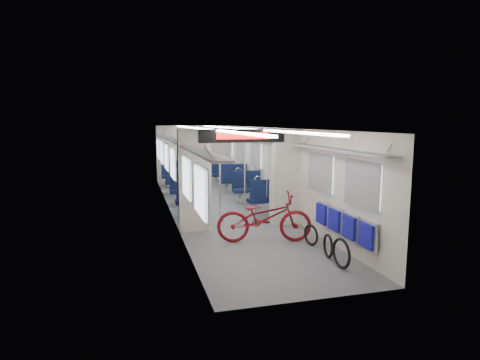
{
  "coord_description": "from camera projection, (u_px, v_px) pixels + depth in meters",
  "views": [
    {
      "loc": [
        -2.41,
        -10.85,
        2.48
      ],
      "look_at": [
        0.08,
        -1.58,
        1.07
      ],
      "focal_mm": 30.0,
      "sensor_mm": 36.0,
      "label": 1
    }
  ],
  "objects": [
    {
      "name": "carriage",
      "position": [
        224.0,
        157.0,
        10.88
      ],
      "size": [
        12.0,
        12.02,
        2.31
      ],
      "color": "#515456",
      "rests_on": "ground"
    },
    {
      "name": "bicycle",
      "position": [
        264.0,
        218.0,
        8.24
      ],
      "size": [
        2.06,
        1.07,
        1.03
      ],
      "primitive_type": "imported",
      "rotation": [
        0.0,
        0.0,
        1.36
      ],
      "color": "maroon",
      "rests_on": "ground"
    },
    {
      "name": "flip_bench",
      "position": [
        343.0,
        223.0,
        7.51
      ],
      "size": [
        0.12,
        2.08,
        0.49
      ],
      "color": "gray",
      "rests_on": "carriage"
    },
    {
      "name": "bike_hoop_a",
      "position": [
        341.0,
        255.0,
        6.77
      ],
      "size": [
        0.08,
        0.54,
        0.53
      ],
      "primitive_type": "torus",
      "rotation": [
        1.57,
        0.0,
        1.63
      ],
      "color": "black",
      "rests_on": "ground"
    },
    {
      "name": "bike_hoop_b",
      "position": [
        328.0,
        247.0,
        7.31
      ],
      "size": [
        0.11,
        0.45,
        0.45
      ],
      "primitive_type": "torus",
      "rotation": [
        1.57,
        0.0,
        1.43
      ],
      "color": "black",
      "rests_on": "ground"
    },
    {
      "name": "bike_hoop_c",
      "position": [
        311.0,
        236.0,
        8.04
      ],
      "size": [
        0.14,
        0.44,
        0.44
      ],
      "primitive_type": "torus",
      "rotation": [
        1.57,
        0.0,
        1.79
      ],
      "color": "black",
      "rests_on": "ground"
    },
    {
      "name": "seat_bay_near_left",
      "position": [
        189.0,
        191.0,
        11.19
      ],
      "size": [
        0.89,
        1.99,
        1.07
      ],
      "color": "#0B1433",
      "rests_on": "ground"
    },
    {
      "name": "seat_bay_near_right",
      "position": [
        256.0,
        190.0,
        11.38
      ],
      "size": [
        0.9,
        2.02,
        1.08
      ],
      "color": "#0B1433",
      "rests_on": "ground"
    },
    {
      "name": "seat_bay_far_left",
      "position": [
        176.0,
        176.0,
        14.41
      ],
      "size": [
        0.88,
        1.93,
        1.06
      ],
      "color": "#0B1433",
      "rests_on": "ground"
    },
    {
      "name": "seat_bay_far_right",
      "position": [
        227.0,
        174.0,
        14.81
      ],
      "size": [
        0.93,
        2.18,
        1.13
      ],
      "color": "#0B1433",
      "rests_on": "ground"
    },
    {
      "name": "stanchion_near_left",
      "position": [
        220.0,
        176.0,
        9.88
      ],
      "size": [
        0.04,
        0.04,
        2.3
      ],
      "primitive_type": "cylinder",
      "color": "silver",
      "rests_on": "ground"
    },
    {
      "name": "stanchion_near_right",
      "position": [
        245.0,
        175.0,
        9.97
      ],
      "size": [
        0.04,
        0.04,
        2.3
      ],
      "primitive_type": "cylinder",
      "color": "silver",
      "rests_on": "ground"
    },
    {
      "name": "stanchion_far_left",
      "position": [
        198.0,
        162.0,
        13.02
      ],
      "size": [
        0.04,
        0.04,
        2.3
      ],
      "primitive_type": "cylinder",
      "color": "silver",
      "rests_on": "ground"
    },
    {
      "name": "stanchion_far_right",
      "position": [
        220.0,
        163.0,
        12.73
      ],
      "size": [
        0.04,
        0.04,
        2.3
      ],
      "primitive_type": "cylinder",
      "color": "silver",
      "rests_on": "ground"
    }
  ]
}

